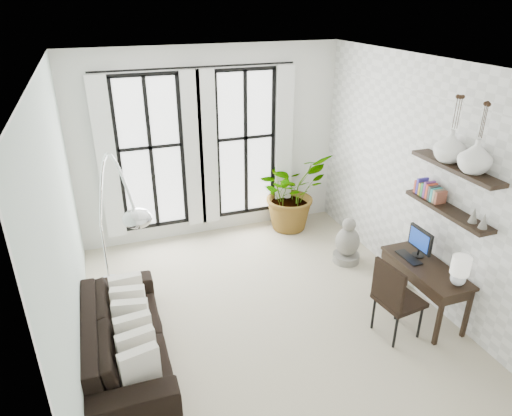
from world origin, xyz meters
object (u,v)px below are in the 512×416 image
sofa (125,337)px  plant (291,191)px  arc_lamp (112,192)px  desk (429,271)px  desk_chair (394,296)px  buddha (347,244)px

sofa → plant: size_ratio=1.62×
plant → arc_lamp: arc_lamp is taller
desk → desk_chair: (-0.63, -0.18, -0.10)m
desk → arc_lamp: arc_lamp is taller
sofa → desk: (3.75, -0.48, 0.37)m
plant → desk: bearing=-78.4°
sofa → desk_chair: bearing=-101.4°
desk → desk_chair: desk is taller
sofa → buddha: 3.66m
arc_lamp → buddha: size_ratio=3.02×
plant → arc_lamp: size_ratio=0.61×
plant → desk: 3.02m
desk_chair → desk: bearing=9.0°
desk → buddha: desk is taller
desk → arc_lamp: (-3.65, 1.30, 1.09)m
arc_lamp → buddha: bearing=4.0°
sofa → desk: bearing=-96.6°
desk → buddha: 1.61m
sofa → arc_lamp: bearing=-6.4°
plant → desk: plant is taller
desk → buddha: bearing=99.1°
desk_chair → buddha: bearing=70.1°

